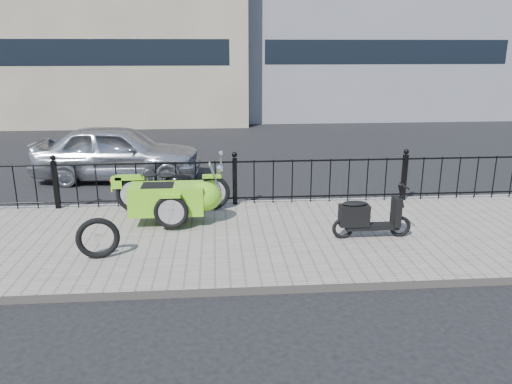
{
  "coord_description": "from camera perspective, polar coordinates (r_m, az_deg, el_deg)",
  "views": [
    {
      "loc": [
        -0.36,
        -8.38,
        3.17
      ],
      "look_at": [
        0.31,
        -0.1,
        0.76
      ],
      "focal_mm": 35.0,
      "sensor_mm": 36.0,
      "label": 1
    }
  ],
  "objects": [
    {
      "name": "curb",
      "position": [
        10.31,
        -2.44,
        -1.42
      ],
      "size": [
        30.0,
        0.1,
        0.12
      ],
      "primitive_type": "cube",
      "color": "gray",
      "rests_on": "ground"
    },
    {
      "name": "spare_tire",
      "position": [
        7.83,
        -17.62,
        -5.05
      ],
      "size": [
        0.65,
        0.22,
        0.64
      ],
      "primitive_type": "torus",
      "rotation": [
        1.57,
        0.0,
        0.21
      ],
      "color": "black",
      "rests_on": "sidewalk"
    },
    {
      "name": "iron_fence",
      "position": [
        10.03,
        -2.44,
        1.21
      ],
      "size": [
        14.11,
        0.11,
        1.08
      ],
      "color": "black",
      "rests_on": "sidewalk"
    },
    {
      "name": "sedan_car",
      "position": [
        12.82,
        -15.49,
        4.4
      ],
      "size": [
        4.14,
        1.86,
        1.38
      ],
      "primitive_type": "imported",
      "rotation": [
        0.0,
        0.0,
        1.51
      ],
      "color": "#B0B2B7",
      "rests_on": "ground"
    },
    {
      "name": "sidewalk",
      "position": [
        8.48,
        -1.9,
        -5.37
      ],
      "size": [
        30.0,
        3.8,
        0.12
      ],
      "primitive_type": "cube",
      "color": "slate",
      "rests_on": "ground"
    },
    {
      "name": "ground",
      "position": [
        8.97,
        -2.06,
        -4.56
      ],
      "size": [
        120.0,
        120.0,
        0.0
      ],
      "primitive_type": "plane",
      "color": "black",
      "rests_on": "ground"
    },
    {
      "name": "scooter",
      "position": [
        8.45,
        12.55,
        -2.88
      ],
      "size": [
        1.34,
        0.39,
        0.91
      ],
      "color": "black",
      "rests_on": "sidewalk"
    },
    {
      "name": "motorcycle_sidecar",
      "position": [
        9.13,
        -8.96,
        -0.45
      ],
      "size": [
        2.28,
        1.48,
        0.98
      ],
      "color": "black",
      "rests_on": "sidewalk"
    }
  ]
}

